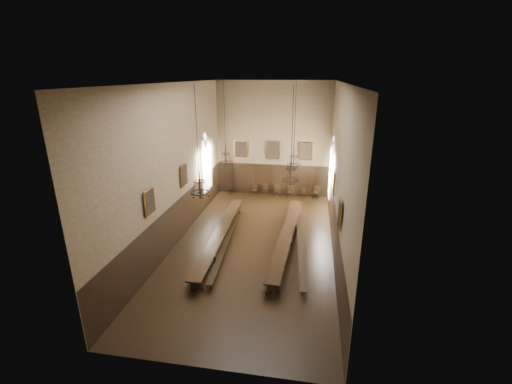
% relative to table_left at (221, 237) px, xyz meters
% --- Properties ---
extents(floor, '(9.00, 18.00, 0.02)m').
position_rel_table_left_xyz_m(floor, '(1.93, 0.17, -0.42)').
color(floor, black).
rests_on(floor, ground).
extents(ceiling, '(9.00, 18.00, 0.02)m').
position_rel_table_left_xyz_m(ceiling, '(1.93, 0.17, 8.60)').
color(ceiling, black).
rests_on(ceiling, ground).
extents(wall_back, '(9.00, 0.02, 9.00)m').
position_rel_table_left_xyz_m(wall_back, '(1.93, 9.18, 4.09)').
color(wall_back, '#846B51').
rests_on(wall_back, ground).
extents(wall_front, '(9.00, 0.02, 9.00)m').
position_rel_table_left_xyz_m(wall_front, '(1.93, -8.84, 4.09)').
color(wall_front, '#846B51').
rests_on(wall_front, ground).
extents(wall_left, '(0.02, 18.00, 9.00)m').
position_rel_table_left_xyz_m(wall_left, '(-2.58, 0.17, 4.09)').
color(wall_left, '#846B51').
rests_on(wall_left, ground).
extents(wall_right, '(0.02, 18.00, 9.00)m').
position_rel_table_left_xyz_m(wall_right, '(6.44, 0.17, 4.09)').
color(wall_right, '#846B51').
rests_on(wall_right, ground).
extents(wainscot_panelling, '(9.00, 18.00, 2.50)m').
position_rel_table_left_xyz_m(wainscot_panelling, '(1.93, 0.17, 0.84)').
color(wainscot_panelling, black).
rests_on(wainscot_panelling, floor).
extents(table_left, '(1.01, 10.44, 0.81)m').
position_rel_table_left_xyz_m(table_left, '(0.00, 0.00, 0.00)').
color(table_left, black).
rests_on(table_left, floor).
extents(table_right, '(1.26, 10.44, 0.81)m').
position_rel_table_left_xyz_m(table_right, '(3.82, 0.35, -0.00)').
color(table_right, black).
rests_on(table_right, floor).
extents(bench_left_outer, '(0.89, 9.39, 0.42)m').
position_rel_table_left_xyz_m(bench_left_outer, '(-0.56, -0.02, -0.14)').
color(bench_left_outer, black).
rests_on(bench_left_outer, floor).
extents(bench_left_inner, '(0.99, 10.05, 0.45)m').
position_rel_table_left_xyz_m(bench_left_inner, '(0.39, 0.19, -0.12)').
color(bench_left_inner, black).
rests_on(bench_left_inner, floor).
extents(bench_right_inner, '(0.46, 9.89, 0.44)m').
position_rel_table_left_xyz_m(bench_right_inner, '(3.36, 0.07, -0.12)').
color(bench_right_inner, black).
rests_on(bench_right_inner, floor).
extents(bench_right_outer, '(1.00, 10.03, 0.45)m').
position_rel_table_left_xyz_m(bench_right_outer, '(4.58, 0.36, -0.12)').
color(bench_right_outer, black).
rests_on(bench_right_outer, floor).
extents(chair_0, '(0.50, 0.50, 0.93)m').
position_rel_table_left_xyz_m(chair_0, '(-1.53, 8.69, -0.12)').
color(chair_0, black).
rests_on(chair_0, floor).
extents(chair_2, '(0.48, 0.48, 0.92)m').
position_rel_table_left_xyz_m(chair_2, '(0.53, 8.71, -0.13)').
color(chair_2, black).
rests_on(chair_2, floor).
extents(chair_3, '(0.50, 0.50, 0.96)m').
position_rel_table_left_xyz_m(chair_3, '(1.37, 8.64, -0.12)').
color(chair_3, black).
rests_on(chair_3, floor).
extents(chair_4, '(0.50, 0.50, 1.03)m').
position_rel_table_left_xyz_m(chair_4, '(2.34, 8.72, -0.10)').
color(chair_4, black).
rests_on(chair_4, floor).
extents(chair_5, '(0.47, 0.47, 0.97)m').
position_rel_table_left_xyz_m(chair_5, '(3.46, 8.64, -0.11)').
color(chair_5, black).
rests_on(chair_5, floor).
extents(chair_6, '(0.49, 0.49, 0.87)m').
position_rel_table_left_xyz_m(chair_6, '(4.44, 8.63, -0.14)').
color(chair_6, black).
rests_on(chair_6, floor).
extents(chair_7, '(0.54, 0.54, 1.04)m').
position_rel_table_left_xyz_m(chair_7, '(5.47, 8.67, -0.09)').
color(chair_7, black).
rests_on(chair_7, floor).
extents(chandelier_back_left, '(0.84, 0.84, 4.83)m').
position_rel_table_left_xyz_m(chandelier_back_left, '(-0.15, 2.27, 4.24)').
color(chandelier_back_left, black).
rests_on(chandelier_back_left, ceiling).
extents(chandelier_back_right, '(0.81, 0.81, 4.83)m').
position_rel_table_left_xyz_m(chandelier_back_right, '(3.94, 2.30, 4.24)').
color(chandelier_back_right, black).
rests_on(chandelier_back_right, ceiling).
extents(chandelier_front_left, '(0.89, 0.89, 5.18)m').
position_rel_table_left_xyz_m(chandelier_front_left, '(-0.26, -2.42, 3.90)').
color(chandelier_front_left, black).
rests_on(chandelier_front_left, ceiling).
extents(chandelier_front_right, '(0.78, 0.78, 4.33)m').
position_rel_table_left_xyz_m(chandelier_front_right, '(4.08, -2.33, 4.71)').
color(chandelier_front_right, black).
rests_on(chandelier_front_right, ceiling).
extents(portrait_back_0, '(1.10, 0.12, 1.40)m').
position_rel_table_left_xyz_m(portrait_back_0, '(-0.67, 9.05, 3.29)').
color(portrait_back_0, '#BE822D').
rests_on(portrait_back_0, wall_back).
extents(portrait_back_1, '(1.10, 0.12, 1.40)m').
position_rel_table_left_xyz_m(portrait_back_1, '(1.93, 9.05, 3.29)').
color(portrait_back_1, '#BE822D').
rests_on(portrait_back_1, wall_back).
extents(portrait_back_2, '(1.10, 0.12, 1.40)m').
position_rel_table_left_xyz_m(portrait_back_2, '(4.53, 9.05, 3.29)').
color(portrait_back_2, '#BE822D').
rests_on(portrait_back_2, wall_back).
extents(portrait_left_0, '(0.12, 1.00, 1.30)m').
position_rel_table_left_xyz_m(portrait_left_0, '(-2.45, 1.17, 3.29)').
color(portrait_left_0, '#BE822D').
rests_on(portrait_left_0, wall_left).
extents(portrait_left_1, '(0.12, 1.00, 1.30)m').
position_rel_table_left_xyz_m(portrait_left_1, '(-2.45, -3.33, 3.29)').
color(portrait_left_1, '#BE822D').
rests_on(portrait_left_1, wall_left).
extents(portrait_right_0, '(0.12, 1.00, 1.30)m').
position_rel_table_left_xyz_m(portrait_right_0, '(6.31, 1.17, 3.29)').
color(portrait_right_0, '#BE822D').
rests_on(portrait_right_0, wall_right).
extents(portrait_right_1, '(0.12, 1.00, 1.30)m').
position_rel_table_left_xyz_m(portrait_right_1, '(6.31, -3.33, 3.29)').
color(portrait_right_1, '#BE822D').
rests_on(portrait_right_1, wall_right).
extents(window_right, '(0.20, 2.20, 4.60)m').
position_rel_table_left_xyz_m(window_right, '(6.36, 5.67, 2.99)').
color(window_right, white).
rests_on(window_right, wall_right).
extents(window_left, '(0.20, 2.20, 4.60)m').
position_rel_table_left_xyz_m(window_left, '(-2.50, 5.67, 2.99)').
color(window_left, white).
rests_on(window_left, wall_left).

